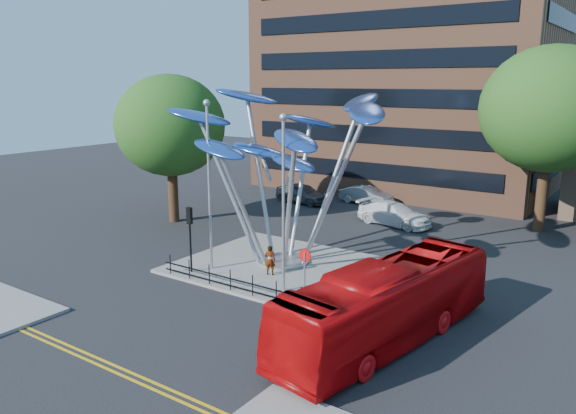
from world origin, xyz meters
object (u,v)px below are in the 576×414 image
Objects in this scene: traffic_light_island at (190,226)px; no_entry_sign_island at (305,266)px; leaf_sculpture at (284,139)px; pedestrian at (270,260)px; street_lamp_right at (283,188)px; parked_car_mid at (366,195)px; street_lamp_left at (209,171)px; tree_left at (170,126)px; tree_right at (550,110)px; parked_car_left at (302,193)px; red_bus at (387,304)px; parked_car_right at (394,214)px.

traffic_light_island reaches higher than no_entry_sign_island.
pedestrian is (0.69, -2.21, -5.95)m from leaf_sculpture.
street_lamp_right is at bearing 121.56° from pedestrian.
no_entry_sign_island is 0.55× the size of parked_car_mid.
street_lamp_left is at bearing -172.47° from parked_car_mid.
traffic_light_island is at bearing -39.81° from tree_left.
tree_left reaches higher than parked_car_mid.
street_lamp_right is at bearing 5.19° from traffic_light_island.
tree_right is 4.94× the size of no_entry_sign_island.
leaf_sculpture is at bearing 134.33° from no_entry_sign_island.
traffic_light_island is 0.73× the size of parked_car_left.
tree_left reaches higher than street_lamp_left.
tree_left is 11.60m from street_lamp_left.
red_bus is at bearing -6.34° from traffic_light_island.
tree_right is 20.64m from street_lamp_right.
red_bus is 2.53× the size of parked_car_mid.
red_bus is at bearing -15.85° from no_entry_sign_island.
leaf_sculpture is 1.53× the size of street_lamp_right.
parked_car_left reaches higher than parked_car_mid.
street_lamp_left is 2.96m from traffic_light_island.
parked_car_right is (4.38, 15.50, -1.83)m from traffic_light_island.
tree_right reaches higher than pedestrian.
tree_right is 7.84× the size of pedestrian.
tree_right is 21.12m from pedestrian.
pedestrian is 18.03m from parked_car_left.
leaf_sculpture is at bearing 157.43° from red_bus.
parked_car_left is (-5.34, 16.89, -4.55)m from street_lamp_left.
pedestrian is 0.33× the size of parked_car_left.
leaf_sculpture is 2.37× the size of parked_car_right.
street_lamp_left is 5.03m from street_lamp_right.
street_lamp_right is at bearing -142.45° from parked_car_left.
no_entry_sign_island is at bearing -139.66° from parked_car_left.
street_lamp_left is at bearing 174.29° from street_lamp_right.
no_entry_sign_island is 4.79m from red_bus.
traffic_light_island is 7.05m from no_entry_sign_island.
parked_car_left is (-11.84, 17.87, -1.01)m from no_entry_sign_island.
leaf_sculpture is at bearing -178.56° from parked_car_right.
leaf_sculpture is 3.71× the size of traffic_light_island.
parked_car_right is (3.88, 14.50, -4.58)m from street_lamp_left.
street_lamp_left is 1.06× the size of street_lamp_right.
tree_right reaches higher than no_entry_sign_island.
parked_car_mid is at bearing 175.71° from tree_right.
parked_car_right is (1.45, 11.32, -6.09)m from leaf_sculpture.
street_lamp_left is at bearing -127.40° from leaf_sculpture.
red_bus is 7.24× the size of pedestrian.
traffic_light_island is 0.31× the size of red_bus.
leaf_sculpture is (-10.07, -15.32, -1.16)m from tree_right.
parked_car_mid is (-5.84, 20.00, -4.37)m from street_lamp_right.
no_entry_sign_island is 0.52× the size of parked_car_left.
street_lamp_right is 0.74× the size of red_bus.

